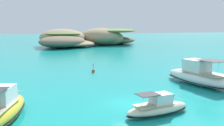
% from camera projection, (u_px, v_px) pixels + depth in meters
% --- Properties ---
extents(ground_plane, '(400.00, 400.00, 0.00)m').
position_uv_depth(ground_plane, '(127.00, 103.00, 24.80)').
color(ground_plane, teal).
extents(islet_large, '(28.00, 25.48, 6.39)m').
position_uv_depth(islet_large, '(108.00, 37.00, 98.58)').
color(islet_large, '#9E8966').
rests_on(islet_large, ground).
extents(islet_small, '(23.83, 27.23, 6.15)m').
position_uv_depth(islet_small, '(64.00, 40.00, 89.88)').
color(islet_small, '#9E8966').
rests_on(islet_small, ground).
extents(motorboat_cream, '(6.37, 2.97, 1.93)m').
position_uv_depth(motorboat_cream, '(158.00, 108.00, 21.64)').
color(motorboat_cream, beige).
rests_on(motorboat_cream, ground).
extents(motorboat_white, '(5.51, 11.25, 3.38)m').
position_uv_depth(motorboat_white, '(199.00, 76.00, 32.38)').
color(motorboat_white, white).
rests_on(motorboat_white, ground).
extents(channel_buoy, '(0.56, 0.56, 1.48)m').
position_uv_depth(channel_buoy, '(93.00, 70.00, 40.89)').
color(channel_buoy, '#E54C19').
rests_on(channel_buoy, ground).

